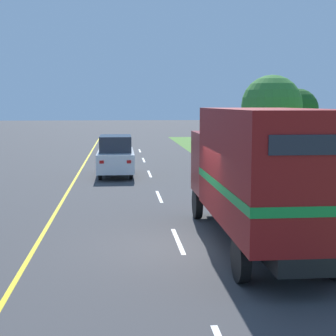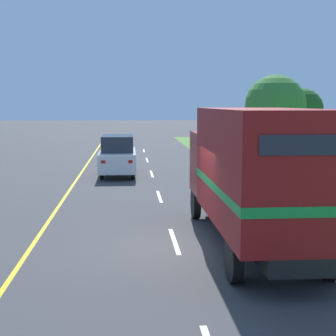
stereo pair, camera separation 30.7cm
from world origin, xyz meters
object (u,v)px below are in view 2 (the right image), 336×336
horse_trailer_truck (255,171)px  roadside_tree_mid (275,105)px  highway_sign (301,150)px  delineator_post (293,199)px  roadside_tree_far (302,110)px  lead_car_white (118,156)px

horse_trailer_truck → roadside_tree_mid: 20.27m
horse_trailer_truck → roadside_tree_mid: roadside_tree_mid is taller
horse_trailer_truck → roadside_tree_mid: size_ratio=1.48×
highway_sign → delineator_post: size_ratio=2.84×
roadside_tree_mid → roadside_tree_far: size_ratio=1.13×
lead_car_white → highway_sign: 9.32m
roadside_tree_mid → roadside_tree_far: (4.33, 7.59, -0.36)m
horse_trailer_truck → highway_sign: (4.04, 8.38, -0.27)m
delineator_post → highway_sign: bearing=68.5°
horse_trailer_truck → lead_car_white: (-3.67, 13.57, -0.95)m
roadside_tree_far → delineator_post: size_ratio=5.06×
highway_sign → horse_trailer_truck: bearing=-115.8°
lead_car_white → highway_sign: bearing=-34.0°
horse_trailer_truck → roadside_tree_mid: (6.06, 19.28, 1.55)m
roadside_tree_mid → roadside_tree_far: 8.74m
lead_car_white → delineator_post: 11.33m
lead_car_white → delineator_post: (5.98, -9.61, -0.52)m
highway_sign → roadside_tree_far: 19.60m
horse_trailer_truck → delineator_post: bearing=59.8°
horse_trailer_truck → lead_car_white: size_ratio=1.77×
highway_sign → delineator_post: highway_sign is taller
lead_car_white → delineator_post: lead_car_white is taller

